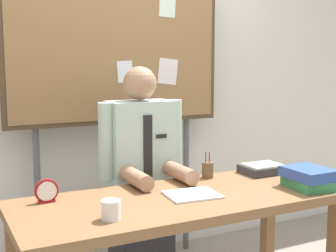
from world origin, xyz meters
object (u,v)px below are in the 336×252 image
at_px(paper_tray, 263,169).
at_px(desk_clock, 46,192).
at_px(book_stack, 308,178).
at_px(pen_holder, 208,170).
at_px(person, 141,188).
at_px(bulletin_board, 117,45).
at_px(coffee_mug, 111,210).
at_px(open_notebook, 192,195).
at_px(desk, 182,213).

bearing_deg(paper_tray, desk_clock, 179.83).
height_order(book_stack, pen_holder, pen_holder).
bearing_deg(pen_holder, person, 141.17).
distance_m(bulletin_board, coffee_mug, 1.41).
bearing_deg(book_stack, open_notebook, 165.74).
bearing_deg(bulletin_board, desk, -90.03).
xyz_separation_m(person, pen_holder, (0.32, -0.26, 0.14)).
xyz_separation_m(book_stack, pen_holder, (-0.37, 0.45, -0.01)).
height_order(coffee_mug, paper_tray, coffee_mug).
xyz_separation_m(desk, person, (0.00, 0.53, 0.01)).
bearing_deg(coffee_mug, paper_tray, 18.50).
distance_m(desk_clock, pen_holder, 0.98).
height_order(bulletin_board, book_stack, bulletin_board).
height_order(book_stack, paper_tray, book_stack).
distance_m(person, book_stack, 1.01).
bearing_deg(paper_tray, book_stack, -90.20).
bearing_deg(person, desk, -90.00).
relative_size(desk_clock, paper_tray, 0.45).
bearing_deg(open_notebook, desk, 157.91).
bearing_deg(desk, bulletin_board, 89.97).
bearing_deg(desk_clock, pen_holder, 3.16).
distance_m(person, coffee_mug, 0.85).
distance_m(bulletin_board, desk_clock, 1.22).
height_order(person, coffee_mug, person).
distance_m(desk, open_notebook, 0.11).
relative_size(coffee_mug, pen_holder, 0.56).
xyz_separation_m(person, book_stack, (0.69, -0.71, 0.15)).
relative_size(bulletin_board, open_notebook, 7.96).
xyz_separation_m(person, paper_tray, (0.69, -0.32, 0.11)).
bearing_deg(desk_clock, bulletin_board, 46.84).
relative_size(person, bulletin_board, 0.66).
relative_size(desk, person, 1.24).
relative_size(bulletin_board, book_stack, 7.87).
distance_m(person, bulletin_board, 0.97).
bearing_deg(paper_tray, bulletin_board, 134.69).
bearing_deg(paper_tray, coffee_mug, -161.50).
bearing_deg(desk, paper_tray, 16.89).
bearing_deg(pen_holder, book_stack, -50.73).
height_order(open_notebook, paper_tray, paper_tray).
distance_m(desk, coffee_mug, 0.51).
relative_size(bulletin_board, coffee_mug, 24.06).
xyz_separation_m(bulletin_board, paper_tray, (0.69, -0.70, -0.78)).
bearing_deg(coffee_mug, pen_holder, 29.61).
bearing_deg(book_stack, coffee_mug, 179.52).
bearing_deg(pen_holder, coffee_mug, -150.39).
xyz_separation_m(desk_clock, coffee_mug, (0.20, -0.39, -0.01)).
xyz_separation_m(desk, desk_clock, (-0.65, 0.22, 0.15)).
relative_size(person, desk_clock, 11.99).
bearing_deg(desk, desk_clock, 161.78).
relative_size(desk_clock, coffee_mug, 1.32).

